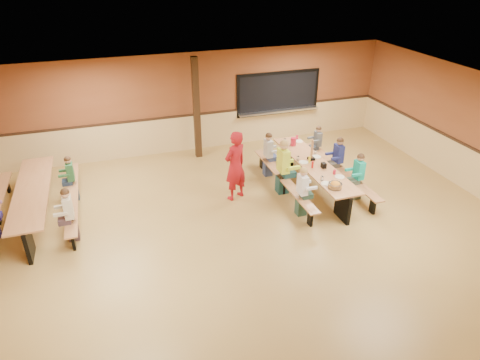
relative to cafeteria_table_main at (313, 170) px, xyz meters
name	(u,v)px	position (x,y,z in m)	size (l,w,h in m)	color
ground	(254,234)	(-2.16, -1.49, -0.53)	(12.00, 12.00, 0.00)	olive
room_envelope	(254,208)	(-2.16, -1.49, 0.16)	(12.04, 10.04, 3.02)	brown
kitchen_pass_through	(278,95)	(0.44, 3.47, 0.96)	(2.78, 0.28, 1.38)	black
structural_post	(197,109)	(-2.36, 2.91, 0.97)	(0.18, 0.18, 3.00)	black
cafeteria_table_main	(313,170)	(0.00, 0.00, 0.00)	(1.91, 3.70, 0.74)	#AF7245
cafeteria_table_second	(34,198)	(-6.76, 0.76, 0.00)	(1.91, 3.70, 0.74)	#AF7245
seated_child_white_left	(302,192)	(-0.83, -1.06, 0.08)	(0.37, 0.31, 1.22)	white
seated_adult_yellow	(283,167)	(-0.83, 0.06, 0.19)	(0.48, 0.39, 1.43)	#D0E936
seated_child_grey_left	(268,155)	(-0.83, 1.08, 0.09)	(0.38, 0.31, 1.24)	#AFAFAF
seated_child_teal_right	(358,177)	(0.83, -0.81, 0.08)	(0.37, 0.30, 1.21)	#129F89
seated_child_navy_right	(338,160)	(0.83, 0.18, 0.10)	(0.39, 0.32, 1.24)	navy
seated_child_char_right	(317,145)	(0.83, 1.36, 0.04)	(0.33, 0.27, 1.13)	#575B62
seated_child_green_sec	(72,179)	(-5.93, 1.36, 0.06)	(0.35, 0.29, 1.17)	#2C673B
seated_child_tan_sec	(70,215)	(-5.93, -0.43, 0.09)	(0.38, 0.31, 1.23)	beige
standing_woman	(235,166)	(-2.06, 0.16, 0.37)	(0.66, 0.43, 1.80)	#A8131C
punch_pitcher	(293,142)	(-0.03, 1.20, 0.32)	(0.16, 0.16, 0.22)	#B5182E
chip_bowl	(335,185)	(-0.14, -1.35, 0.29)	(0.32, 0.32, 0.15)	orange
napkin_dispenser	(324,165)	(0.11, -0.33, 0.28)	(0.10, 0.14, 0.13)	black
condiment_mustard	(309,159)	(-0.09, 0.07, 0.30)	(0.06, 0.06, 0.17)	yellow
condiment_ketchup	(313,165)	(-0.15, -0.23, 0.30)	(0.06, 0.06, 0.17)	#B2140F
table_paddle	(312,155)	(0.03, 0.19, 0.35)	(0.16, 0.16, 0.56)	black
place_settings	(314,161)	(0.00, 0.00, 0.27)	(0.65, 3.30, 0.11)	beige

